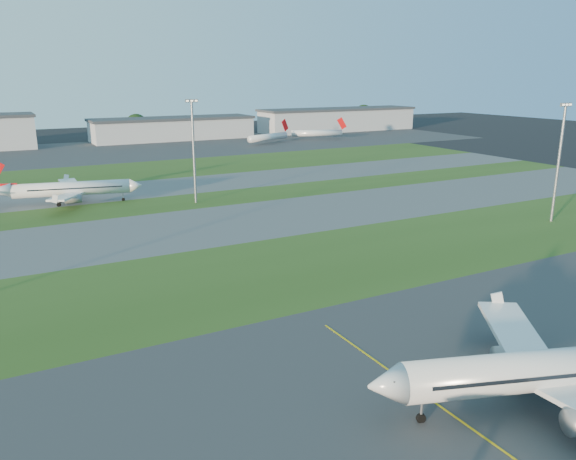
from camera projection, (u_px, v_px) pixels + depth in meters
grass_strip_a at (225, 280)px, 88.83m from camera, size 300.00×34.00×0.01m
taxiway_a at (165, 231)px, 116.81m from camera, size 300.00×32.00×0.01m
grass_strip_b at (135, 207)px, 138.01m from camera, size 300.00×18.00×0.01m
taxiway_b at (116, 192)px, 156.66m from camera, size 300.00×26.00×0.01m
grass_strip_c at (94, 174)px, 184.64m from camera, size 300.00×40.00×0.01m
apron_far at (68, 153)px, 235.51m from camera, size 400.00×80.00×0.01m
airliner_parked at (558, 370)px, 53.37m from camera, size 36.51×30.82×11.82m
airliner_taxiing at (71, 189)px, 140.75m from camera, size 34.25×28.75×10.82m
mini_jet_near at (268, 137)px, 267.10m from camera, size 26.95×13.22×9.48m
mini_jet_far at (317, 133)px, 285.68m from camera, size 27.30×12.35×9.48m
light_mast_centre at (193, 144)px, 139.29m from camera, size 3.20×0.70×25.80m
light_mast_east at (560, 155)px, 120.76m from camera, size 3.20×0.70×25.80m
hangar_east at (173, 128)px, 284.73m from camera, size 81.60×23.00×11.20m
hangar_far_east at (338, 119)px, 330.41m from camera, size 96.90×23.00×13.20m
tree_mid_west at (8, 133)px, 259.54m from camera, size 9.90×9.90×10.80m
tree_mid_east at (137, 125)px, 289.40m from camera, size 11.55×11.55×12.60m
tree_east at (268, 121)px, 322.33m from camera, size 10.45×10.45×11.40m
tree_far_east at (364, 115)px, 357.54m from camera, size 12.65×12.65×13.80m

